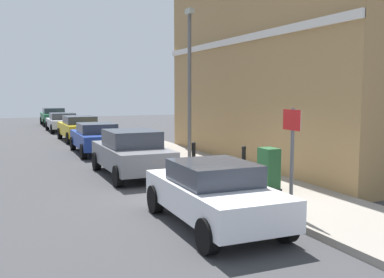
# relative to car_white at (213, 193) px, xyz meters

# --- Properties ---
(ground) EXTENTS (80.00, 80.00, 0.00)m
(ground) POSITION_rel_car_white_xyz_m (0.90, 2.18, -0.71)
(ground) COLOR #38383A
(sidewalk) EXTENTS (2.69, 30.00, 0.15)m
(sidewalk) POSITION_rel_car_white_xyz_m (2.76, 8.18, -0.63)
(sidewalk) COLOR gray
(sidewalk) RESTS_ON ground
(corner_building) EXTENTS (7.01, 12.63, 7.49)m
(corner_building) POSITION_rel_car_white_xyz_m (7.56, 6.50, 3.04)
(corner_building) COLOR #9E7A4C
(corner_building) RESTS_ON ground
(car_white) EXTENTS (1.85, 3.98, 1.35)m
(car_white) POSITION_rel_car_white_xyz_m (0.00, 0.00, 0.00)
(car_white) COLOR silver
(car_white) RESTS_ON ground
(car_grey) EXTENTS (1.93, 4.19, 1.53)m
(car_grey) POSITION_rel_car_white_xyz_m (-0.06, 6.03, 0.08)
(car_grey) COLOR slate
(car_grey) RESTS_ON ground
(car_blue) EXTENTS (1.92, 4.25, 1.38)m
(car_blue) POSITION_rel_car_white_xyz_m (-0.05, 11.90, 0.02)
(car_blue) COLOR navy
(car_blue) RESTS_ON ground
(car_yellow) EXTENTS (2.03, 4.20, 1.42)m
(car_yellow) POSITION_rel_car_white_xyz_m (0.10, 17.52, 0.04)
(car_yellow) COLOR gold
(car_yellow) RESTS_ON ground
(car_silver) EXTENTS (1.97, 4.07, 1.31)m
(car_silver) POSITION_rel_car_white_xyz_m (-0.04, 23.85, -0.02)
(car_silver) COLOR #B7B7BC
(car_silver) RESTS_ON ground
(car_green) EXTENTS (1.97, 4.19, 1.43)m
(car_green) POSITION_rel_car_white_xyz_m (0.08, 30.21, 0.04)
(car_green) COLOR #195933
(car_green) RESTS_ON ground
(utility_cabinet) EXTENTS (0.46, 0.61, 1.15)m
(utility_cabinet) POSITION_rel_car_white_xyz_m (2.54, 1.81, -0.02)
(utility_cabinet) COLOR #1E4C28
(utility_cabinet) RESTS_ON sidewalk
(bollard_near_cabinet) EXTENTS (0.14, 0.14, 1.04)m
(bollard_near_cabinet) POSITION_rel_car_white_xyz_m (2.64, 3.31, -0.00)
(bollard_near_cabinet) COLOR black
(bollard_near_cabinet) RESTS_ON sidewalk
(bollard_far_kerb) EXTENTS (0.14, 0.14, 1.04)m
(bollard_far_kerb) POSITION_rel_car_white_xyz_m (1.66, 4.82, -0.00)
(bollard_far_kerb) COLOR black
(bollard_far_kerb) RESTS_ON sidewalk
(street_sign) EXTENTS (0.08, 0.60, 2.30)m
(street_sign) POSITION_rel_car_white_xyz_m (1.69, -0.35, 0.96)
(street_sign) COLOR #59595B
(street_sign) RESTS_ON sidewalk
(lamppost) EXTENTS (0.20, 0.44, 5.72)m
(lamppost) POSITION_rel_car_white_xyz_m (2.63, 7.42, 2.60)
(lamppost) COLOR #59595B
(lamppost) RESTS_ON sidewalk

